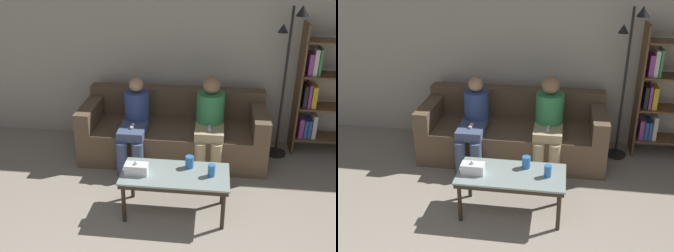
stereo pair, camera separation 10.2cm
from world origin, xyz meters
The scene contains 10 objects.
wall_back centered at (0.00, 3.93, 1.30)m, with size 12.00×0.06×2.60m.
couch centered at (0.00, 3.40, 0.29)m, with size 2.22×0.89×0.78m.
coffee_table centered at (0.14, 2.19, 0.40)m, with size 1.03×0.51×0.45m.
cup_near_left centered at (0.27, 2.32, 0.51)m, with size 0.08×0.08×0.12m.
cup_near_right centered at (0.48, 2.19, 0.51)m, with size 0.07×0.07×0.12m.
tissue_box centered at (-0.23, 2.15, 0.50)m, with size 0.22×0.12×0.13m.
bookshelf centered at (1.84, 3.70, 0.78)m, with size 0.96×0.32×1.63m.
standing_lamp centered at (1.31, 3.56, 1.13)m, with size 0.31×0.26×1.84m.
seated_person_left_end centered at (-0.44, 3.15, 0.54)m, with size 0.31×0.71×1.03m.
seated_person_mid_left centered at (0.44, 3.20, 0.58)m, with size 0.33×0.63×1.08m.
Camera 2 is at (0.56, -1.00, 2.42)m, focal length 42.00 mm.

